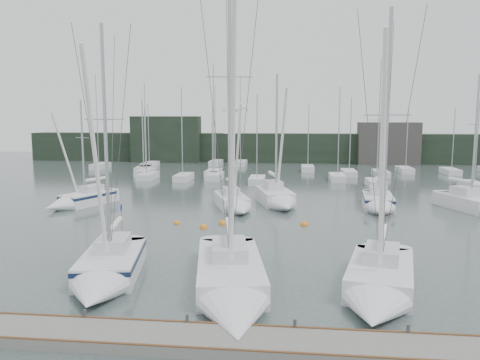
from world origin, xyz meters
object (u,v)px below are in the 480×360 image
object	(u,v)px
sailboat_near_center	(232,288)
sailboat_mid_d	(379,204)
sailboat_mid_b	(235,205)
sailboat_mid_c	(278,200)
buoy_b	(304,225)
sailboat_near_right	(378,289)
buoy_a	(203,228)
buoy_c	(177,224)
sailboat_mid_e	(480,206)
sailboat_mid_a	(77,201)
buoy_d	(223,224)
sailboat_near_left	(106,273)

from	to	relation	value
sailboat_near_center	sailboat_mid_d	world-z (taller)	sailboat_near_center
sailboat_mid_b	sailboat_mid_c	size ratio (longest dim) A/B	0.87
sailboat_mid_b	buoy_b	bearing A→B (deg)	-58.31
buoy_b	sailboat_mid_d	bearing A→B (deg)	43.53
sailboat_near_right	buoy_b	bearing A→B (deg)	114.75
sailboat_mid_d	buoy_b	world-z (taller)	sailboat_mid_d
sailboat_mid_c	buoy_a	bearing A→B (deg)	-135.77
buoy_c	sailboat_mid_d	bearing A→B (deg)	22.86
sailboat_mid_e	buoy_c	world-z (taller)	sailboat_mid_e
buoy_b	sailboat_near_right	bearing A→B (deg)	-78.80
sailboat_mid_e	sailboat_mid_a	bearing A→B (deg)	160.39
sailboat_near_center	buoy_b	size ratio (longest dim) A/B	27.55
sailboat_near_right	sailboat_mid_b	world-z (taller)	sailboat_near_right
sailboat_mid_e	buoy_d	distance (m)	21.82
sailboat_near_right	sailboat_mid_c	distance (m)	21.67
sailboat_mid_b	buoy_a	bearing A→B (deg)	-122.57
sailboat_mid_e	buoy_c	size ratio (longest dim) A/B	25.61
sailboat_near_right	buoy_c	distance (m)	18.38
sailboat_mid_c	buoy_a	distance (m)	10.11
sailboat_near_center	sailboat_near_right	distance (m)	6.42
buoy_a	buoy_d	distance (m)	1.84
sailboat_near_center	sailboat_mid_c	xyz separation A→B (m)	(1.45, 21.76, 0.09)
sailboat_near_left	sailboat_mid_d	size ratio (longest dim) A/B	1.03
sailboat_near_right	sailboat_mid_a	bearing A→B (deg)	153.59
sailboat_near_center	sailboat_mid_b	world-z (taller)	sailboat_near_center
sailboat_near_left	buoy_c	size ratio (longest dim) A/B	27.87
sailboat_mid_c	buoy_b	distance (m)	7.27
sailboat_near_right	sailboat_mid_e	size ratio (longest dim) A/B	1.12
buoy_c	sailboat_mid_c	bearing A→B (deg)	45.26
sailboat_mid_e	buoy_a	distance (m)	23.40
buoy_a	sailboat_mid_b	bearing A→B (deg)	76.47
sailboat_near_left	buoy_c	bearing A→B (deg)	78.32
sailboat_near_center	buoy_c	size ratio (longest dim) A/B	34.85
sailboat_near_left	sailboat_near_right	distance (m)	12.68
buoy_a	buoy_b	bearing A→B (deg)	13.31
sailboat_mid_a	sailboat_near_center	bearing A→B (deg)	-26.92
sailboat_near_right	buoy_d	world-z (taller)	sailboat_near_right
sailboat_mid_a	buoy_b	size ratio (longest dim) A/B	16.85
sailboat_mid_a	buoy_d	distance (m)	14.86
sailboat_mid_b	buoy_d	size ratio (longest dim) A/B	18.19
buoy_d	sailboat_near_left	bearing A→B (deg)	-105.89
sailboat_mid_b	buoy_c	world-z (taller)	sailboat_mid_b
sailboat_near_left	buoy_d	world-z (taller)	sailboat_near_left
sailboat_mid_a	sailboat_mid_e	xyz separation A→B (m)	(34.75, 1.09, 0.02)
sailboat_near_left	buoy_b	xyz separation A→B (m)	(9.86, 13.55, -0.57)
sailboat_near_right	buoy_a	bearing A→B (deg)	142.66
sailboat_mid_d	sailboat_mid_b	bearing A→B (deg)	-167.31
sailboat_near_center	sailboat_mid_a	distance (m)	25.68
sailboat_mid_a	sailboat_mid_c	bearing A→B (deg)	29.76
buoy_b	buoy_d	world-z (taller)	buoy_b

